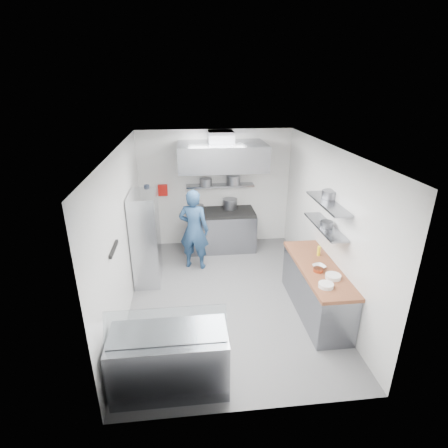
{
  "coord_description": "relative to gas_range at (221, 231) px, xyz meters",
  "views": [
    {
      "loc": [
        -0.69,
        -5.59,
        3.8
      ],
      "look_at": [
        0.0,
        0.6,
        1.25
      ],
      "focal_mm": 28.0,
      "sensor_mm": 36.0,
      "label": 1
    }
  ],
  "objects": [
    {
      "name": "wall_front",
      "position": [
        -0.1,
        -4.6,
        0.95
      ],
      "size": [
        3.6,
        2.8,
        0.02
      ],
      "primitive_type": "cube",
      "rotation": [
        -1.57,
        0.0,
        0.0
      ],
      "color": "white",
      "rests_on": "floor"
    },
    {
      "name": "rack_bin_a",
      "position": [
        -1.63,
        -1.09,
        0.35
      ],
      "size": [
        0.17,
        0.21,
        0.19
      ],
      "primitive_type": "cube",
      "color": "white",
      "rests_on": "wire_rack"
    },
    {
      "name": "wire_rack",
      "position": [
        -1.63,
        -1.28,
        0.48
      ],
      "size": [
        0.5,
        0.9,
        1.85
      ],
      "primitive_type": "cube",
      "color": "silver",
      "rests_on": "floor"
    },
    {
      "name": "shelf_pot_b",
      "position": [
        0.31,
        0.19,
        1.2
      ],
      "size": [
        0.32,
        0.32,
        0.22
      ],
      "primitive_type": "cylinder",
      "color": "slate",
      "rests_on": "over_range_shelf"
    },
    {
      "name": "stock_pot_mid",
      "position": [
        0.23,
        0.18,
        0.63
      ],
      "size": [
        0.35,
        0.35,
        0.24
      ],
      "primitive_type": "cylinder",
      "color": "slate",
      "rests_on": "cooktop"
    },
    {
      "name": "shelf_pot_d",
      "position": [
        1.64,
        -2.21,
        1.56
      ],
      "size": [
        0.26,
        0.26,
        0.14
      ],
      "primitive_type": "cylinder",
      "color": "slate",
      "rests_on": "wall_shelf_upper"
    },
    {
      "name": "extractor_hood",
      "position": [
        0.0,
        -0.18,
        1.85
      ],
      "size": [
        1.9,
        1.15,
        0.55
      ],
      "primitive_type": "cube",
      "color": "gray",
      "rests_on": "wall_back"
    },
    {
      "name": "squeeze_bottle",
      "position": [
        1.52,
        -2.32,
        0.54
      ],
      "size": [
        0.06,
        0.06,
        0.18
      ],
      "primitive_type": "cylinder",
      "color": "yellow",
      "rests_on": "prep_counter_top"
    },
    {
      "name": "wall_back",
      "position": [
        -0.1,
        0.4,
        0.95
      ],
      "size": [
        3.6,
        2.8,
        0.02
      ],
      "primitive_type": "cube",
      "rotation": [
        1.57,
        0.0,
        0.0
      ],
      "color": "white",
      "rests_on": "floor"
    },
    {
      "name": "wall_left",
      "position": [
        -1.9,
        -2.1,
        0.95
      ],
      "size": [
        2.8,
        5.0,
        0.02
      ],
      "primitive_type": "cube",
      "rotation": [
        1.57,
        0.0,
        1.57
      ],
      "color": "white",
      "rests_on": "floor"
    },
    {
      "name": "red_firebox",
      "position": [
        -1.35,
        0.34,
        0.97
      ],
      "size": [
        0.22,
        0.1,
        0.26
      ],
      "primitive_type": "cube",
      "color": "#B3120E",
      "rests_on": "wall_back"
    },
    {
      "name": "chef",
      "position": [
        -0.67,
        -0.86,
        0.43
      ],
      "size": [
        0.74,
        0.6,
        1.77
      ],
      "primitive_type": "imported",
      "rotation": [
        0.0,
        0.0,
        2.83
      ],
      "color": "navy",
      "rests_on": "floor"
    },
    {
      "name": "wall_shelf_lower",
      "position": [
        1.54,
        -2.4,
        1.05
      ],
      "size": [
        0.3,
        1.3,
        0.04
      ],
      "primitive_type": "cube",
      "color": "gray",
      "rests_on": "wall_right"
    },
    {
      "name": "wall_right",
      "position": [
        1.7,
        -2.1,
        0.95
      ],
      "size": [
        2.8,
        5.0,
        0.02
      ],
      "primitive_type": "cube",
      "rotation": [
        1.57,
        0.0,
        -1.57
      ],
      "color": "white",
      "rests_on": "floor"
    },
    {
      "name": "plate_stack_a",
      "position": [
        1.26,
        -3.34,
        0.48
      ],
      "size": [
        0.23,
        0.23,
        0.06
      ],
      "primitive_type": "cylinder",
      "color": "white",
      "rests_on": "prep_counter_top"
    },
    {
      "name": "copper_pan",
      "position": [
        1.31,
        -2.87,
        0.48
      ],
      "size": [
        0.16,
        0.16,
        0.06
      ],
      "primitive_type": "cylinder",
      "color": "#BC5A35",
      "rests_on": "prep_counter_top"
    },
    {
      "name": "cooktop",
      "position": [
        0.0,
        0.0,
        0.48
      ],
      "size": [
        1.57,
        0.78,
        0.06
      ],
      "primitive_type": "cube",
      "color": "black",
      "rests_on": "gas_range"
    },
    {
      "name": "display_glass",
      "position": [
        -1.1,
        -4.22,
        0.62
      ],
      "size": [
        1.47,
        0.19,
        0.42
      ],
      "primitive_type": "cube",
      "rotation": [
        -0.38,
        0.0,
        0.0
      ],
      "color": "silver",
      "rests_on": "display_case"
    },
    {
      "name": "rack_jar",
      "position": [
        -1.58,
        -0.85,
        1.35
      ],
      "size": [
        0.11,
        0.11,
        0.18
      ],
      "primitive_type": "cylinder",
      "color": "black",
      "rests_on": "wire_rack"
    },
    {
      "name": "hood_duct",
      "position": [
        0.0,
        0.05,
        2.23
      ],
      "size": [
        0.55,
        0.55,
        0.24
      ],
      "primitive_type": "cube",
      "color": "slate",
      "rests_on": "extractor_hood"
    },
    {
      "name": "display_case",
      "position": [
        -1.1,
        -4.1,
        -0.03
      ],
      "size": [
        1.5,
        0.7,
        0.85
      ],
      "primitive_type": "cube",
      "color": "gray",
      "rests_on": "floor"
    },
    {
      "name": "knife_strip",
      "position": [
        -1.88,
        -3.0,
        1.1
      ],
      "size": [
        0.04,
        0.55,
        0.05
      ],
      "primitive_type": "cube",
      "color": "black",
      "rests_on": "wall_left"
    },
    {
      "name": "rack_bin_b",
      "position": [
        -1.63,
        -0.75,
        0.85
      ],
      "size": [
        0.13,
        0.17,
        0.15
      ],
      "primitive_type": "cube",
      "color": "yellow",
      "rests_on": "wire_rack"
    },
    {
      "name": "wall_shelf_upper",
      "position": [
        1.54,
        -2.4,
        1.47
      ],
      "size": [
        0.3,
        1.3,
        0.04
      ],
      "primitive_type": "cube",
      "color": "gray",
      "rests_on": "wall_right"
    },
    {
      "name": "prep_counter_top",
      "position": [
        1.38,
        -2.7,
        0.42
      ],
      "size": [
        0.65,
        2.04,
        0.06
      ],
      "primitive_type": "cube",
      "color": "brown",
      "rests_on": "prep_counter_base"
    },
    {
      "name": "prep_counter_base",
      "position": [
        1.38,
        -2.7,
        -0.03
      ],
      "size": [
        0.62,
        2.0,
        0.84
      ],
      "primitive_type": "cube",
      "color": "gray",
      "rests_on": "floor"
    },
    {
      "name": "plate_stack_b",
      "position": [
        1.47,
        -3.1,
        0.48
      ],
      "size": [
        0.25,
        0.25,
        0.06
      ],
      "primitive_type": "cylinder",
      "color": "white",
      "rests_on": "prep_counter_top"
    },
    {
      "name": "over_range_shelf",
      "position": [
        0.0,
        0.24,
        1.07
      ],
      "size": [
        1.6,
        0.3,
        0.04
      ],
      "primitive_type": "cube",
      "color": "gray",
      "rests_on": "wall_back"
    },
    {
      "name": "shelf_pot_a",
      "position": [
        -0.34,
        0.16,
        1.18
      ],
      "size": [
        0.28,
        0.28,
        0.18
      ],
      "primitive_type": "cylinder",
      "color": "slate",
      "rests_on": "over_range_shelf"
    },
    {
      "name": "shelf_pot_c",
      "position": [
        1.53,
        -2.47,
        1.12
      ],
      "size": [
        0.22,
        0.22,
        0.1
      ],
      "primitive_type": "cylinder",
      "color": "slate",
      "rests_on": "wall_shelf_lower"
    },
    {
      "name": "gas_range",
      "position": [
        0.0,
        0.0,
        0.0
      ],
      "size": [
        1.6,
        0.8,
        0.9
      ],
      "primitive_type": "cube",
      "color": "gray",
      "rests_on": "floor"
    },
    {
      "name": "mixing_bowl",
      "position": [
        1.36,
        -2.77,
        0.47
      ],
      "size": [
        0.26,
        0.26,
        0.05
      ],
      "primitive_type": "imported",
      "rotation": [
        0.0,
        0.0,
        0.32
      ],
      "color": "white",
      "rests_on": "prep_counter_top"
    },
    {
      "name": "floor",
      "position": [
        -0.1,
        -2.1,
        -0.45
      ],
      "size": [
        5.0,
        5.0,
        0.0
      ],
      "primitive_type": "plane",
      "color": "#4F4F51",
      "rests_on": "ground"
    },
    {
      "name": "stock_pot_left",
      "position": [
        -0.55,
        -0.07,
        0.61
      ],
      "size": [
        0.28,
        0.28,
        0.2
      ],
      "primitive_type": "cylinder",
      "color": "slate",
      "rests_on": "cooktop"
    },
    {
      "name": "ceiling",
      "position": [
        -0.1,
        -2.1,
        2.35
      ],
      "size": [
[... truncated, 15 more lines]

